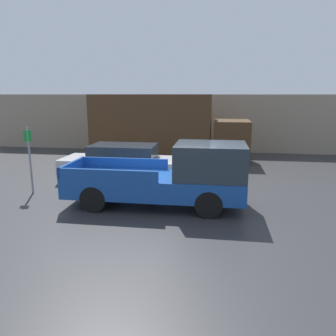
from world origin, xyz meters
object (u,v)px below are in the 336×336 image
at_px(car, 121,162).
at_px(parking_sign, 30,157).
at_px(pickup_truck, 172,177).
at_px(delivery_truck, 163,126).
at_px(newspaper_box, 241,144).

relative_size(car, parking_sign, 2.02).
xyz_separation_m(pickup_truck, delivery_truck, (-1.54, 7.50, 0.91)).
height_order(pickup_truck, delivery_truck, delivery_truck).
bearing_deg(parking_sign, delivery_truck, 61.46).
xyz_separation_m(car, newspaper_box, (5.43, 7.30, -0.23)).
bearing_deg(delivery_truck, pickup_truck, -78.40).
height_order(car, parking_sign, parking_sign).
relative_size(parking_sign, newspaper_box, 2.18).
height_order(car, delivery_truck, delivery_truck).
relative_size(car, delivery_truck, 0.58).
xyz_separation_m(pickup_truck, newspaper_box, (2.86, 10.29, -0.42)).
distance_m(delivery_truck, parking_sign, 7.81).
xyz_separation_m(car, parking_sign, (-2.70, -2.34, 0.58)).
distance_m(car, newspaper_box, 9.10).
relative_size(car, newspaper_box, 4.40).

